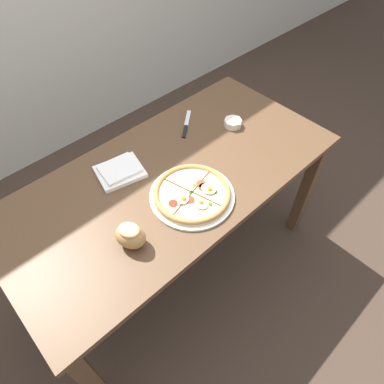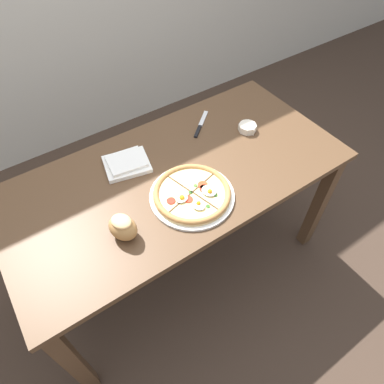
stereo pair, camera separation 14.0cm
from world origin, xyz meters
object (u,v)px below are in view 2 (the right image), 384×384
(dining_table, at_px, (177,188))
(napkin_folded, at_px, (127,163))
(bread_piece_near, at_px, (123,227))
(ramekin_bowl, at_px, (247,127))
(pizza, at_px, (192,194))
(knife_main, at_px, (201,124))

(dining_table, relative_size, napkin_folded, 6.79)
(bread_piece_near, bearing_deg, napkin_folded, 61.46)
(ramekin_bowl, xyz_separation_m, napkin_folded, (-0.61, 0.11, -0.00))
(pizza, relative_size, knife_main, 2.00)
(napkin_folded, distance_m, knife_main, 0.45)
(knife_main, bearing_deg, ramekin_bowl, -84.83)
(pizza, height_order, ramekin_bowl, pizza)
(pizza, distance_m, knife_main, 0.47)
(ramekin_bowl, height_order, napkin_folded, same)
(napkin_folded, bearing_deg, dining_table, -45.02)
(ramekin_bowl, bearing_deg, napkin_folded, 169.33)
(dining_table, height_order, bread_piece_near, bread_piece_near)
(pizza, height_order, napkin_folded, pizza)
(dining_table, bearing_deg, ramekin_bowl, 5.83)
(dining_table, relative_size, knife_main, 8.71)
(dining_table, height_order, pizza, pizza)
(ramekin_bowl, xyz_separation_m, bread_piece_near, (-0.79, -0.21, 0.04))
(pizza, height_order, bread_piece_near, bread_piece_near)
(dining_table, bearing_deg, pizza, -97.30)
(ramekin_bowl, height_order, knife_main, ramekin_bowl)
(pizza, relative_size, napkin_folded, 1.56)
(pizza, relative_size, bread_piece_near, 2.48)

